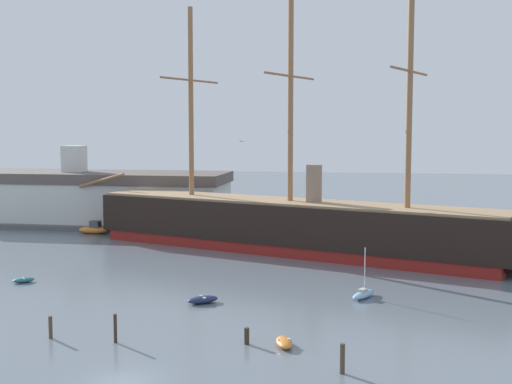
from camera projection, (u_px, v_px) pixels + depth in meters
ground_plane at (123, 383)px, 42.69m from camera, size 400.00×400.00×0.00m
tall_ship at (290, 225)px, 86.87m from camera, size 64.12×27.89×32.15m
dinghy_foreground_right at (284, 342)px, 49.67m from camera, size 1.85×2.81×0.61m
dinghy_near_centre at (203, 300)px, 61.79m from camera, size 3.10×2.70×0.68m
dinghy_mid_left at (23, 280)px, 70.04m from camera, size 2.29×2.10×0.51m
sailboat_mid_right at (363, 294)px, 63.68m from camera, size 2.66×3.77×4.79m
motorboat_far_left at (94, 229)px, 102.02m from camera, size 4.82×2.31×1.97m
mooring_piling_nearest at (342, 359)px, 44.16m from camera, size 0.34×0.34×2.00m
mooring_piling_left_pair at (247, 336)px, 50.16m from camera, size 0.38×0.38×1.24m
mooring_piling_right_pair at (115, 328)px, 50.49m from camera, size 0.25×0.25×2.17m
mooring_piling_midwater at (51, 327)px, 51.54m from camera, size 0.29×0.29×1.72m
dockside_warehouse_left at (96, 199)px, 111.03m from camera, size 46.71×15.32×12.92m
seagull_in_flight at (243, 141)px, 56.15m from camera, size 0.43×1.39×0.14m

